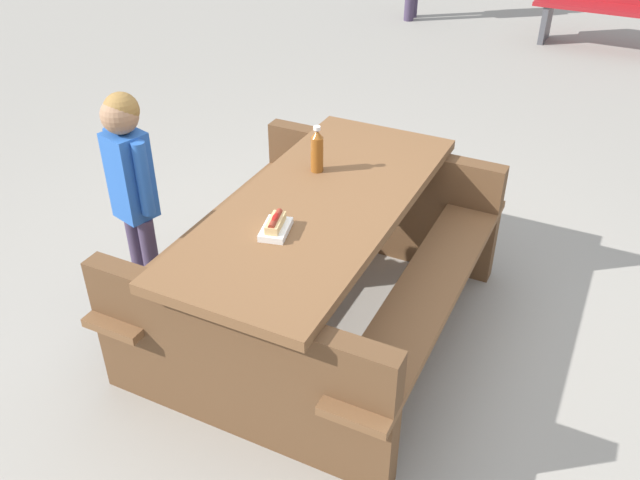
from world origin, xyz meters
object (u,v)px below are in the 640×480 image
picnic_table (320,254)px  park_bench_near (609,5)px  hotdog_tray (276,226)px  soda_bottle (317,151)px  child_in_coat (131,176)px

picnic_table → park_bench_near: size_ratio=1.26×
picnic_table → hotdog_tray: 0.48m
soda_bottle → child_in_coat: size_ratio=0.20×
soda_bottle → hotdog_tray: (0.57, 0.15, -0.08)m
picnic_table → park_bench_near: park_bench_near is taller
child_in_coat → picnic_table: bearing=108.8°
picnic_table → child_in_coat: child_in_coat is taller
picnic_table → hotdog_tray: bearing=-2.5°
picnic_table → child_in_coat: size_ratio=1.63×
child_in_coat → park_bench_near: size_ratio=0.78×
hotdog_tray → child_in_coat: child_in_coat is taller
park_bench_near → hotdog_tray: bearing=-1.8°
picnic_table → soda_bottle: bearing=-145.3°
hotdog_tray → soda_bottle: bearing=-165.4°
soda_bottle → hotdog_tray: soda_bottle is taller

